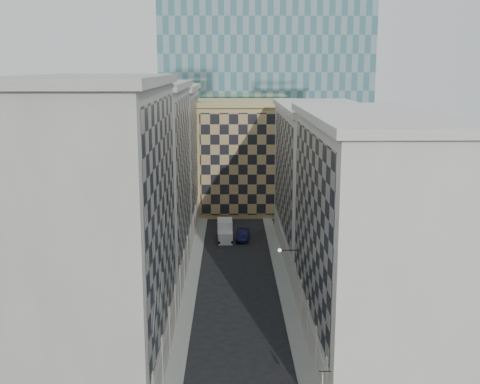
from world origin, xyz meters
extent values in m
cube|color=gray|center=(-5.25, 30.00, 0.07)|extent=(1.50, 100.00, 0.15)
cube|color=gray|center=(5.25, 30.00, 0.07)|extent=(1.50, 100.00, 0.15)
cube|color=#A09A90|center=(-11.00, 11.00, 11.50)|extent=(10.00, 22.00, 23.00)
cube|color=gray|center=(-6.12, 11.00, 13.00)|extent=(0.25, 19.36, 18.00)
cube|color=#A09A90|center=(-6.20, 11.00, 1.60)|extent=(0.45, 21.12, 3.20)
cube|color=#A09A90|center=(-11.00, 11.00, 23.35)|extent=(10.80, 22.80, 0.70)
cylinder|color=#A09A90|center=(-6.35, 8.25, 2.20)|extent=(0.90, 0.90, 4.40)
cylinder|color=#A09A90|center=(-6.35, 13.75, 2.20)|extent=(0.90, 0.90, 4.40)
cylinder|color=#A09A90|center=(-6.35, 19.25, 2.20)|extent=(0.90, 0.90, 4.40)
cube|color=gray|center=(-11.00, 33.00, 11.00)|extent=(10.00, 22.00, 22.00)
cube|color=gray|center=(-6.12, 33.00, 12.50)|extent=(0.25, 19.36, 17.00)
cube|color=gray|center=(-6.20, 33.00, 1.60)|extent=(0.45, 21.12, 3.20)
cube|color=gray|center=(-11.00, 33.00, 22.35)|extent=(10.80, 22.80, 0.70)
cylinder|color=gray|center=(-6.35, 24.75, 2.20)|extent=(0.90, 0.90, 4.40)
cylinder|color=gray|center=(-6.35, 30.25, 2.20)|extent=(0.90, 0.90, 4.40)
cylinder|color=gray|center=(-6.35, 35.75, 2.20)|extent=(0.90, 0.90, 4.40)
cylinder|color=gray|center=(-6.35, 41.25, 2.20)|extent=(0.90, 0.90, 4.40)
cube|color=#A09A90|center=(-11.00, 55.00, 10.50)|extent=(10.00, 22.00, 21.00)
cube|color=gray|center=(-6.12, 55.00, 12.00)|extent=(0.25, 19.36, 16.00)
cube|color=#A09A90|center=(-6.20, 55.00, 1.60)|extent=(0.45, 21.12, 3.20)
cube|color=#A09A90|center=(-11.00, 55.00, 21.35)|extent=(10.80, 22.80, 0.70)
cylinder|color=#A09A90|center=(-6.35, 46.75, 2.20)|extent=(0.90, 0.90, 4.40)
cylinder|color=#A09A90|center=(-6.35, 52.25, 2.20)|extent=(0.90, 0.90, 4.40)
cylinder|color=#A09A90|center=(-6.35, 57.75, 2.20)|extent=(0.90, 0.90, 4.40)
cylinder|color=#A09A90|center=(-6.35, 63.25, 2.20)|extent=(0.90, 0.90, 4.40)
cube|color=beige|center=(11.00, 15.00, 10.00)|extent=(10.00, 26.00, 20.00)
cube|color=gray|center=(6.12, 15.00, 11.50)|extent=(0.25, 22.88, 15.00)
cube|color=beige|center=(6.20, 15.00, 1.60)|extent=(0.45, 24.96, 3.20)
cube|color=beige|center=(11.00, 15.00, 20.35)|extent=(10.80, 26.80, 0.70)
cylinder|color=beige|center=(6.35, 9.80, 2.20)|extent=(0.90, 0.90, 4.40)
cylinder|color=beige|center=(6.35, 15.00, 2.20)|extent=(0.90, 0.90, 4.40)
cylinder|color=beige|center=(6.35, 20.20, 2.20)|extent=(0.90, 0.90, 4.40)
cylinder|color=beige|center=(6.35, 25.40, 2.20)|extent=(0.90, 0.90, 4.40)
cube|color=beige|center=(11.00, 42.00, 9.50)|extent=(10.00, 28.00, 19.00)
cube|color=gray|center=(6.12, 42.00, 11.00)|extent=(0.25, 24.64, 14.00)
cube|color=beige|center=(6.20, 42.00, 1.60)|extent=(0.45, 26.88, 3.20)
cube|color=beige|center=(11.00, 42.00, 19.35)|extent=(10.80, 28.80, 0.70)
cube|color=tan|center=(2.00, 68.00, 9.00)|extent=(16.00, 14.00, 18.00)
cube|color=tan|center=(2.00, 60.90, 9.00)|extent=(15.20, 0.25, 16.50)
cube|color=tan|center=(2.00, 68.00, 18.40)|extent=(16.80, 14.80, 0.80)
cube|color=#2C2822|center=(0.00, 82.00, 14.00)|extent=(6.00, 6.00, 28.00)
cube|color=#2C2822|center=(0.00, 82.00, 28.70)|extent=(7.00, 7.00, 1.40)
cylinder|color=gray|center=(-5.90, 4.00, 8.00)|extent=(0.10, 2.33, 2.33)
cylinder|color=gray|center=(-5.90, 8.00, 8.00)|extent=(0.10, 2.33, 2.33)
cylinder|color=black|center=(5.10, 24.00, 6.20)|extent=(1.80, 0.08, 0.08)
sphere|color=#FFE5B2|center=(4.20, 24.00, 6.20)|extent=(0.36, 0.36, 0.36)
cube|color=silver|center=(-1.49, 47.28, 0.82)|extent=(2.08, 2.25, 1.63)
cube|color=silver|center=(-1.58, 49.64, 1.41)|extent=(2.21, 3.34, 2.82)
cylinder|color=black|center=(-2.37, 46.52, 0.41)|extent=(0.30, 0.83, 0.82)
cylinder|color=black|center=(-0.55, 46.59, 0.41)|extent=(0.30, 0.83, 0.82)
cylinder|color=black|center=(-2.52, 50.70, 0.41)|extent=(0.30, 0.83, 0.82)
cylinder|color=black|center=(-0.71, 50.76, 0.41)|extent=(0.30, 0.83, 0.82)
imported|color=black|center=(1.01, 48.90, 0.79)|extent=(2.09, 4.93, 1.58)
cylinder|color=black|center=(5.60, 3.00, 4.24)|extent=(0.87, 0.09, 0.06)
cube|color=#C9B493|center=(5.40, 3.00, 3.80)|extent=(0.09, 0.76, 0.76)
camera|label=1|loc=(-0.73, -34.00, 24.32)|focal=45.00mm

